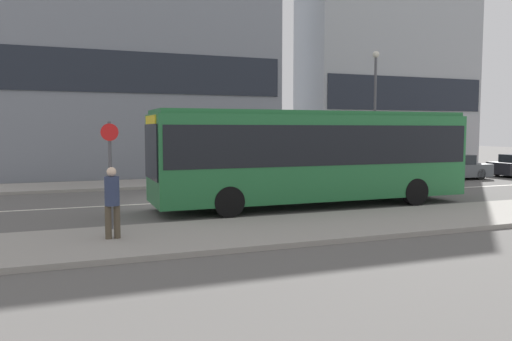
{
  "coord_description": "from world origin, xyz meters",
  "views": [
    {
      "loc": [
        -3.92,
        -18.07,
        2.68
      ],
      "look_at": [
        2.09,
        -2.18,
        1.28
      ],
      "focal_mm": 35.0,
      "sensor_mm": 36.0,
      "label": 1
    }
  ],
  "objects_px": {
    "parked_car_0": "(450,168)",
    "bus_stop_sign": "(110,167)",
    "pedestrian_near_stop": "(112,198)",
    "city_bus": "(312,152)",
    "street_lamp": "(375,100)"
  },
  "relations": [
    {
      "from": "parked_car_0",
      "to": "bus_stop_sign",
      "type": "height_order",
      "value": "bus_stop_sign"
    },
    {
      "from": "parked_car_0",
      "to": "pedestrian_near_stop",
      "type": "bearing_deg",
      "value": -152.85
    },
    {
      "from": "city_bus",
      "to": "pedestrian_near_stop",
      "type": "height_order",
      "value": "city_bus"
    },
    {
      "from": "city_bus",
      "to": "street_lamp",
      "type": "xyz_separation_m",
      "value": [
        7.54,
        7.41,
        2.35
      ]
    },
    {
      "from": "pedestrian_near_stop",
      "to": "street_lamp",
      "type": "bearing_deg",
      "value": -146.36
    },
    {
      "from": "parked_car_0",
      "to": "street_lamp",
      "type": "bearing_deg",
      "value": 155.85
    },
    {
      "from": "city_bus",
      "to": "street_lamp",
      "type": "relative_size",
      "value": 1.66
    },
    {
      "from": "city_bus",
      "to": "street_lamp",
      "type": "bearing_deg",
      "value": 49.51
    },
    {
      "from": "parked_car_0",
      "to": "street_lamp",
      "type": "xyz_separation_m",
      "value": [
        -3.69,
        1.65,
        3.62
      ]
    },
    {
      "from": "pedestrian_near_stop",
      "to": "street_lamp",
      "type": "height_order",
      "value": "street_lamp"
    },
    {
      "from": "street_lamp",
      "to": "pedestrian_near_stop",
      "type": "bearing_deg",
      "value": -142.94
    },
    {
      "from": "bus_stop_sign",
      "to": "city_bus",
      "type": "bearing_deg",
      "value": 19.14
    },
    {
      "from": "pedestrian_near_stop",
      "to": "bus_stop_sign",
      "type": "bearing_deg",
      "value": -96.51
    },
    {
      "from": "parked_car_0",
      "to": "bus_stop_sign",
      "type": "bearing_deg",
      "value": -155.81
    },
    {
      "from": "parked_car_0",
      "to": "street_lamp",
      "type": "relative_size",
      "value": 0.65
    }
  ]
}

